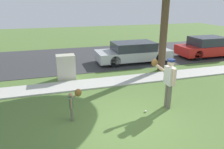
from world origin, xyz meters
TOP-DOWN VIEW (x-y plane):
  - ground_plane at (0.00, 3.50)m, footprint 48.00×48.00m
  - sidewalk_strip at (0.00, 3.60)m, footprint 36.00×1.20m
  - road_surface at (0.00, 8.60)m, footprint 36.00×6.80m
  - person_adult at (1.67, 0.61)m, footprint 0.70×0.66m
  - person_child at (-1.58, 0.72)m, footprint 0.43×0.38m
  - baseball at (0.81, 0.48)m, footprint 0.07×0.07m
  - utility_cabinet at (-1.43, 4.66)m, footprint 0.87×0.58m
  - parked_sedan_silver at (2.87, 6.66)m, footprint 4.60×1.80m
  - parked_hatchback_red at (8.19, 6.52)m, footprint 4.00×1.75m

SIDE VIEW (x-z plane):
  - ground_plane at x=0.00m, z-range 0.00..0.00m
  - road_surface at x=0.00m, z-range 0.00..0.02m
  - sidewalk_strip at x=0.00m, z-range 0.00..0.06m
  - baseball at x=0.81m, z-range 0.00..0.07m
  - utility_cabinet at x=-1.43m, z-range 0.00..1.20m
  - parked_sedan_silver at x=2.87m, z-range 0.01..1.23m
  - person_child at x=-1.58m, z-range 0.15..1.15m
  - parked_hatchback_red at x=8.19m, z-range 0.00..1.32m
  - person_adult at x=1.67m, z-range 0.22..1.99m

